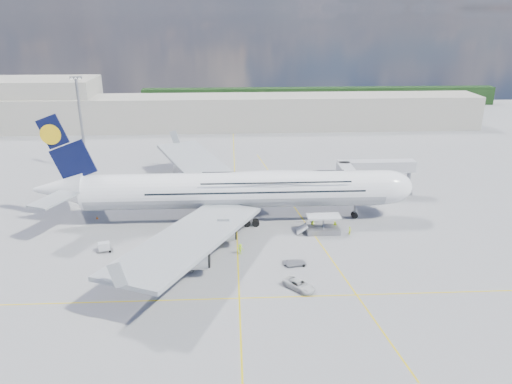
{
  "coord_description": "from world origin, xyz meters",
  "views": [
    {
      "loc": [
        -0.86,
        -86.09,
        41.78
      ],
      "look_at": [
        4.02,
        8.0,
        6.98
      ],
      "focal_mm": 35.0,
      "sensor_mm": 36.0,
      "label": 1
    }
  ],
  "objects_px": {
    "dolly_back": "(147,265)",
    "airliner": "(237,189)",
    "light_mast": "(81,124)",
    "cone_wing_left_inner": "(213,201)",
    "cone_tail": "(97,218)",
    "cargo_loader": "(322,227)",
    "crew_nose": "(350,231)",
    "baggage_tug": "(183,236)",
    "service_van": "(299,285)",
    "dolly_nose_near": "(295,263)",
    "crew_van": "(313,221)",
    "jet_bridge": "(366,171)",
    "cone_nose": "(359,204)",
    "crew_wing": "(185,241)",
    "cone_wing_right_inner": "(192,238)",
    "crew_loader": "(335,226)",
    "dolly_nose_far": "(292,262)",
    "dolly_row_a": "(104,247)",
    "catering_truck_inner": "(208,195)",
    "catering_truck_outer": "(186,172)",
    "cone_wing_right_outer": "(139,276)",
    "cone_wing_left_outer": "(189,178)",
    "dolly_row_b": "(186,269)",
    "crew_tug": "(240,249)",
    "dolly_row_c": "(175,261)"
  },
  "relations": [
    {
      "from": "crew_nose",
      "to": "crew_wing",
      "type": "distance_m",
      "value": 31.96
    },
    {
      "from": "cone_wing_right_outer",
      "to": "cone_wing_right_inner",
      "type": "bearing_deg",
      "value": 60.93
    },
    {
      "from": "crew_nose",
      "to": "cone_wing_left_inner",
      "type": "height_order",
      "value": "crew_nose"
    },
    {
      "from": "crew_wing",
      "to": "dolly_nose_far",
      "type": "bearing_deg",
      "value": -121.5
    },
    {
      "from": "catering_truck_outer",
      "to": "cone_wing_left_outer",
      "type": "distance_m",
      "value": 1.86
    },
    {
      "from": "dolly_row_c",
      "to": "cone_wing_right_inner",
      "type": "bearing_deg",
      "value": 58.99
    },
    {
      "from": "crew_wing",
      "to": "cone_wing_right_inner",
      "type": "xyz_separation_m",
      "value": [
        0.98,
        2.36,
        -0.56
      ]
    },
    {
      "from": "crew_wing",
      "to": "baggage_tug",
      "type": "bearing_deg",
      "value": 6.3
    },
    {
      "from": "jet_bridge",
      "to": "crew_loader",
      "type": "height_order",
      "value": "jet_bridge"
    },
    {
      "from": "crew_wing",
      "to": "cone_wing_left_outer",
      "type": "relative_size",
      "value": 2.72
    },
    {
      "from": "dolly_nose_far",
      "to": "light_mast",
      "type": "bearing_deg",
      "value": 129.5
    },
    {
      "from": "cone_nose",
      "to": "cone_wing_right_outer",
      "type": "height_order",
      "value": "cone_wing_right_outer"
    },
    {
      "from": "airliner",
      "to": "cone_tail",
      "type": "xyz_separation_m",
      "value": [
        -29.63,
        2.25,
        -6.56
      ]
    },
    {
      "from": "cone_wing_left_outer",
      "to": "cone_wing_right_inner",
      "type": "distance_m",
      "value": 36.35
    },
    {
      "from": "catering_truck_outer",
      "to": "cone_wing_right_inner",
      "type": "bearing_deg",
      "value": -67.86
    },
    {
      "from": "dolly_row_a",
      "to": "dolly_nose_near",
      "type": "distance_m",
      "value": 34.94
    },
    {
      "from": "light_mast",
      "to": "crew_loader",
      "type": "height_order",
      "value": "light_mast"
    },
    {
      "from": "service_van",
      "to": "cone_wing_left_outer",
      "type": "distance_m",
      "value": 59.13
    },
    {
      "from": "dolly_row_a",
      "to": "catering_truck_outer",
      "type": "xyz_separation_m",
      "value": [
        11.53,
        41.19,
        0.75
      ]
    },
    {
      "from": "dolly_nose_near",
      "to": "crew_nose",
      "type": "bearing_deg",
      "value": 32.61
    },
    {
      "from": "crew_tug",
      "to": "cone_wing_right_inner",
      "type": "relative_size",
      "value": 3.28
    },
    {
      "from": "crew_wing",
      "to": "cone_wing_right_outer",
      "type": "distance_m",
      "value": 13.42
    },
    {
      "from": "dolly_row_a",
      "to": "catering_truck_inner",
      "type": "xyz_separation_m",
      "value": [
        18.03,
        24.02,
        0.81
      ]
    },
    {
      "from": "jet_bridge",
      "to": "dolly_nose_far",
      "type": "height_order",
      "value": "jet_bridge"
    },
    {
      "from": "jet_bridge",
      "to": "crew_van",
      "type": "relative_size",
      "value": 9.36
    },
    {
      "from": "cargo_loader",
      "to": "crew_nose",
      "type": "height_order",
      "value": "cargo_loader"
    },
    {
      "from": "dolly_nose_near",
      "to": "crew_van",
      "type": "relative_size",
      "value": 1.85
    },
    {
      "from": "cargo_loader",
      "to": "dolly_row_a",
      "type": "bearing_deg",
      "value": -171.84
    },
    {
      "from": "airliner",
      "to": "catering_truck_inner",
      "type": "relative_size",
      "value": 12.54
    },
    {
      "from": "catering_truck_inner",
      "to": "baggage_tug",
      "type": "bearing_deg",
      "value": -97.91
    },
    {
      "from": "baggage_tug",
      "to": "crew_nose",
      "type": "height_order",
      "value": "crew_nose"
    },
    {
      "from": "jet_bridge",
      "to": "baggage_tug",
      "type": "bearing_deg",
      "value": -153.78
    },
    {
      "from": "crew_loader",
      "to": "crew_wing",
      "type": "distance_m",
      "value": 29.78
    },
    {
      "from": "dolly_back",
      "to": "airliner",
      "type": "bearing_deg",
      "value": 41.64
    },
    {
      "from": "dolly_row_a",
      "to": "cone_wing_left_inner",
      "type": "distance_m",
      "value": 30.4
    },
    {
      "from": "airliner",
      "to": "light_mast",
      "type": "relative_size",
      "value": 3.1
    },
    {
      "from": "dolly_back",
      "to": "cone_nose",
      "type": "relative_size",
      "value": 6.18
    },
    {
      "from": "cone_nose",
      "to": "crew_loader",
      "type": "bearing_deg",
      "value": -122.33
    },
    {
      "from": "crew_van",
      "to": "dolly_nose_far",
      "type": "bearing_deg",
      "value": 130.31
    },
    {
      "from": "cone_wing_left_outer",
      "to": "crew_van",
      "type": "bearing_deg",
      "value": -48.26
    },
    {
      "from": "crew_loader",
      "to": "dolly_nose_far",
      "type": "bearing_deg",
      "value": -76.7
    },
    {
      "from": "dolly_nose_far",
      "to": "crew_wing",
      "type": "xyz_separation_m",
      "value": [
        -19.07,
        8.35,
        0.5
      ]
    },
    {
      "from": "baggage_tug",
      "to": "service_van",
      "type": "relative_size",
      "value": 0.53
    },
    {
      "from": "crew_van",
      "to": "dolly_row_a",
      "type": "bearing_deg",
      "value": 74.88
    },
    {
      "from": "dolly_row_b",
      "to": "cone_wing_right_outer",
      "type": "xyz_separation_m",
      "value": [
        -7.7,
        -1.79,
        -0.01
      ]
    },
    {
      "from": "cone_nose",
      "to": "jet_bridge",
      "type": "bearing_deg",
      "value": 63.5
    },
    {
      "from": "crew_wing",
      "to": "cone_wing_left_inner",
      "type": "bearing_deg",
      "value": -19.85
    },
    {
      "from": "dolly_row_b",
      "to": "crew_tug",
      "type": "height_order",
      "value": "crew_tug"
    },
    {
      "from": "catering_truck_inner",
      "to": "catering_truck_outer",
      "type": "distance_m",
      "value": 18.36
    },
    {
      "from": "light_mast",
      "to": "cone_wing_left_inner",
      "type": "xyz_separation_m",
      "value": [
        34.91,
        -24.45,
        -12.94
      ]
    }
  ]
}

